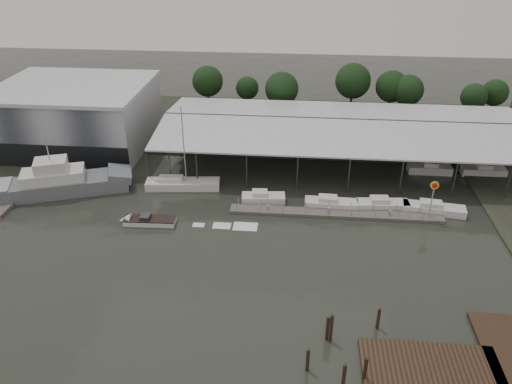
# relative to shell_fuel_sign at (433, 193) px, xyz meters

# --- Properties ---
(ground) EXTENTS (200.00, 200.00, 0.00)m
(ground) POSITION_rel_shell_fuel_sign_xyz_m (-27.00, -9.99, -3.93)
(ground) COLOR #272C24
(ground) RESTS_ON ground
(land_strip_far) EXTENTS (140.00, 30.00, 0.30)m
(land_strip_far) POSITION_rel_shell_fuel_sign_xyz_m (-27.00, 32.01, -3.83)
(land_strip_far) COLOR #303628
(land_strip_far) RESTS_ON ground
(land_strip_west) EXTENTS (20.00, 40.00, 0.30)m
(land_strip_west) POSITION_rel_shell_fuel_sign_xyz_m (-67.00, 20.01, -3.83)
(land_strip_west) COLOR #303628
(land_strip_west) RESTS_ON ground
(storage_warehouse) EXTENTS (24.50, 20.50, 10.50)m
(storage_warehouse) POSITION_rel_shell_fuel_sign_xyz_m (-55.00, 19.95, 1.36)
(storage_warehouse) COLOR #A2A7AD
(storage_warehouse) RESTS_ON ground
(covered_boat_shed) EXTENTS (58.24, 24.00, 6.96)m
(covered_boat_shed) POSITION_rel_shell_fuel_sign_xyz_m (-10.00, 18.01, 2.20)
(covered_boat_shed) COLOR silver
(covered_boat_shed) RESTS_ON ground
(trawler_dock) EXTENTS (3.00, 18.00, 0.50)m
(trawler_dock) POSITION_rel_shell_fuel_sign_xyz_m (-57.00, 4.01, -3.68)
(trawler_dock) COLOR #615B55
(trawler_dock) RESTS_ON ground
(floating_dock) EXTENTS (28.00, 2.00, 1.40)m
(floating_dock) POSITION_rel_shell_fuel_sign_xyz_m (-12.00, 0.01, -3.72)
(floating_dock) COLOR #615B55
(floating_dock) RESTS_ON ground
(shell_fuel_sign) EXTENTS (1.10, 0.18, 5.55)m
(shell_fuel_sign) POSITION_rel_shell_fuel_sign_xyz_m (0.00, 0.00, 0.00)
(shell_fuel_sign) COLOR #999C9F
(shell_fuel_sign) RESTS_ON ground
(boardwalk_platform) EXTENTS (15.00, 12.00, 0.50)m
(boardwalk_platform) POSITION_rel_shell_fuel_sign_xyz_m (-2.45, -25.27, -3.73)
(boardwalk_platform) COLOR #3B2818
(boardwalk_platform) RESTS_ON ground
(grey_trawler) EXTENTS (19.03, 10.64, 8.84)m
(grey_trawler) POSITION_rel_shell_fuel_sign_xyz_m (-50.27, 2.86, -2.35)
(grey_trawler) COLOR slate
(grey_trawler) RESTS_ON ground
(white_sailboat) EXTENTS (10.81, 3.64, 12.65)m
(white_sailboat) POSITION_rel_shell_fuel_sign_xyz_m (-33.90, 5.57, -3.28)
(white_sailboat) COLOR silver
(white_sailboat) RESTS_ON ground
(speedboat_underway) EXTENTS (18.26, 2.76, 2.00)m
(speedboat_underway) POSITION_rel_shell_fuel_sign_xyz_m (-36.44, -4.35, -3.53)
(speedboat_underway) COLOR silver
(speedboat_underway) RESTS_ON ground
(moored_cruiser_0) EXTENTS (6.10, 2.68, 1.70)m
(moored_cruiser_0) POSITION_rel_shell_fuel_sign_xyz_m (-21.85, 2.64, -3.31)
(moored_cruiser_0) COLOR silver
(moored_cruiser_0) RESTS_ON ground
(moored_cruiser_1) EXTENTS (7.17, 2.42, 1.70)m
(moored_cruiser_1) POSITION_rel_shell_fuel_sign_xyz_m (-12.59, 1.95, -3.31)
(moored_cruiser_1) COLOR silver
(moored_cruiser_1) RESTS_ON ground
(moored_cruiser_2) EXTENTS (7.07, 2.70, 1.70)m
(moored_cruiser_2) POSITION_rel_shell_fuel_sign_xyz_m (-5.66, 2.31, -3.31)
(moored_cruiser_2) COLOR silver
(moored_cruiser_2) RESTS_ON ground
(moored_cruiser_3) EXTENTS (8.23, 3.22, 1.70)m
(moored_cruiser_3) POSITION_rel_shell_fuel_sign_xyz_m (0.98, 1.83, -3.31)
(moored_cruiser_3) COLOR silver
(moored_cruiser_3) RESTS_ON ground
(mooring_pilings) EXTENTS (6.97, 7.95, 3.64)m
(mooring_pilings) POSITION_rel_shell_fuel_sign_xyz_m (-12.68, -24.64, -2.86)
(mooring_pilings) COLOR #312218
(mooring_pilings) RESTS_ON ground
(horizon_tree_line) EXTENTS (70.20, 11.24, 10.26)m
(horizon_tree_line) POSITION_rel_shell_fuel_sign_xyz_m (-5.42, 38.26, 1.98)
(horizon_tree_line) COLOR black
(horizon_tree_line) RESTS_ON ground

